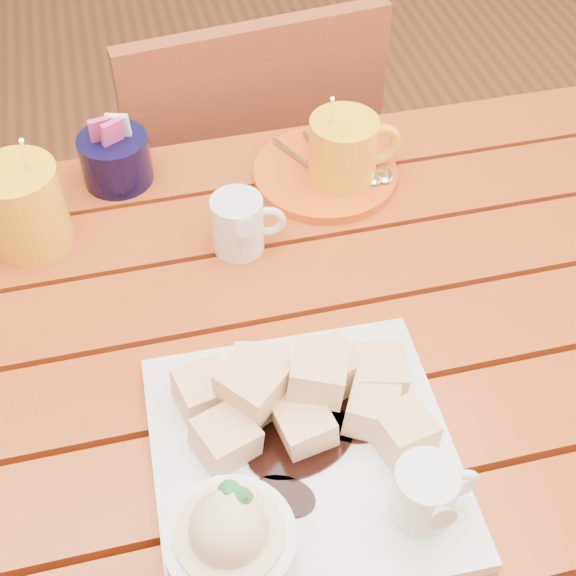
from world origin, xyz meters
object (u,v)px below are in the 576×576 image
object	(u,v)px
dessert_plate	(292,463)
chair_far	(242,190)
coffee_mug_right	(345,151)
orange_saucer	(327,173)
coffee_mug_left	(21,206)
table	(252,423)

from	to	relation	value
dessert_plate	chair_far	bearing A→B (deg)	83.04
coffee_mug_right	orange_saucer	size ratio (longest dim) A/B	0.77
coffee_mug_left	chair_far	size ratio (longest dim) A/B	0.19
table	chair_far	bearing A→B (deg)	80.30
coffee_mug_left	coffee_mug_right	size ratio (longest dim) A/B	1.11
coffee_mug_right	coffee_mug_left	bearing A→B (deg)	176.09
coffee_mug_left	chair_far	xyz separation A→B (m)	(0.32, 0.35, -0.32)
coffee_mug_right	orange_saucer	distance (m)	0.05
table	orange_saucer	bearing A→B (deg)	59.92
table	coffee_mug_right	world-z (taller)	coffee_mug_right
dessert_plate	table	bearing A→B (deg)	94.74
coffee_mug_right	chair_far	distance (m)	0.47
coffee_mug_left	orange_saucer	size ratio (longest dim) A/B	0.85
orange_saucer	chair_far	bearing A→B (deg)	100.82
coffee_mug_right	chair_far	size ratio (longest dim) A/B	0.17
table	coffee_mug_left	distance (m)	0.37
coffee_mug_left	orange_saucer	distance (m)	0.38
coffee_mug_right	table	bearing A→B (deg)	-130.50
dessert_plate	orange_saucer	bearing A→B (deg)	70.37
orange_saucer	coffee_mug_right	bearing A→B (deg)	-38.39
coffee_mug_left	orange_saucer	world-z (taller)	coffee_mug_left
table	coffee_mug_left	bearing A→B (deg)	131.11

